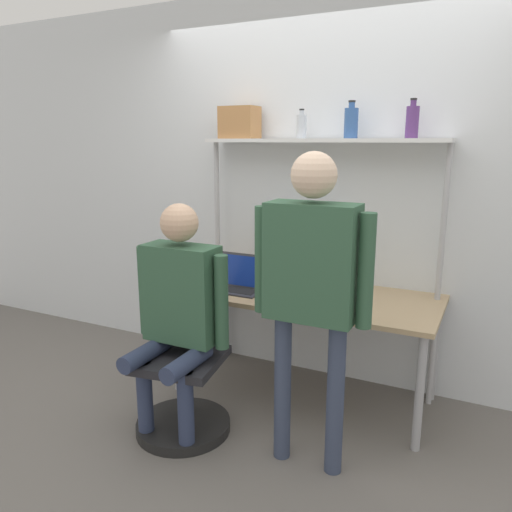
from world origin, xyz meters
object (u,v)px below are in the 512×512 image
object	(u,v)px
bottle_blue	(351,122)
storage_box	(240,123)
bottle_purple	(412,121)
monitor	(298,244)
laptop	(239,280)
office_chair	(185,383)
person_seated	(178,302)
cell_phone	(280,295)
bottle_clear	(301,126)
person_standing	(311,274)

from	to	relation	value
bottle_blue	storage_box	size ratio (longest dim) A/B	0.90
bottle_purple	monitor	bearing A→B (deg)	-177.39
monitor	bottle_purple	size ratio (longest dim) A/B	2.47
laptop	office_chair	xyz separation A→B (m)	(-0.06, -0.58, -0.50)
person_seated	storage_box	world-z (taller)	storage_box
monitor	cell_phone	distance (m)	0.43
bottle_clear	bottle_purple	bearing A→B (deg)	-0.00
bottle_blue	monitor	bearing A→B (deg)	-174.44
office_chair	cell_phone	bearing A→B (deg)	57.53
office_chair	bottle_clear	xyz separation A→B (m)	(0.35, 0.94, 1.50)
bottle_clear	storage_box	world-z (taller)	storage_box
office_chair	person_seated	world-z (taller)	person_seated
bottle_blue	bottle_purple	world-z (taller)	same
monitor	cell_phone	size ratio (longest dim) A/B	3.83
person_seated	bottle_clear	xyz separation A→B (m)	(0.34, 0.98, 0.98)
person_seated	storage_box	bearing A→B (deg)	97.17
laptop	person_seated	size ratio (longest dim) A/B	0.26
monitor	storage_box	world-z (taller)	storage_box
bottle_clear	office_chair	bearing A→B (deg)	-110.32
laptop	office_chair	distance (m)	0.77
cell_phone	person_standing	size ratio (longest dim) A/B	0.09
bottle_blue	bottle_clear	world-z (taller)	bottle_blue
bottle_clear	storage_box	xyz separation A→B (m)	(-0.46, 0.00, 0.03)
monitor	person_seated	distance (m)	1.03
bottle_blue	storage_box	bearing A→B (deg)	180.00
bottle_purple	storage_box	world-z (taller)	bottle_purple
person_standing	bottle_blue	xyz separation A→B (m)	(-0.10, 0.95, 0.75)
monitor	storage_box	bearing A→B (deg)	176.09
bottle_blue	storage_box	distance (m)	0.80
laptop	person_seated	bearing A→B (deg)	-94.62
monitor	person_standing	world-z (taller)	person_standing
person_standing	bottle_blue	size ratio (longest dim) A/B	7.11
bottle_blue	bottle_purple	xyz separation A→B (m)	(0.37, 0.00, 0.00)
bottle_purple	storage_box	distance (m)	1.17
monitor	bottle_clear	bearing A→B (deg)	100.47
office_chair	person_standing	world-z (taller)	person_standing
monitor	bottle_blue	bearing A→B (deg)	5.56
person_seated	laptop	bearing A→B (deg)	85.38
office_chair	person_standing	xyz separation A→B (m)	(0.78, -0.01, 0.77)
person_seated	person_standing	distance (m)	0.81
monitor	bottle_purple	xyz separation A→B (m)	(0.70, 0.03, 0.81)
person_standing	bottle_purple	xyz separation A→B (m)	(0.28, 0.95, 0.75)
person_standing	storage_box	world-z (taller)	storage_box
laptop	bottle_clear	xyz separation A→B (m)	(0.29, 0.36, 1.00)
storage_box	laptop	bearing A→B (deg)	-63.92
bottle_blue	bottle_clear	bearing A→B (deg)	180.00
person_seated	person_standing	world-z (taller)	person_standing
bottle_clear	storage_box	bearing A→B (deg)	180.00
bottle_blue	bottle_clear	xyz separation A→B (m)	(-0.34, 0.00, -0.02)
laptop	bottle_blue	xyz separation A→B (m)	(0.63, 0.36, 1.02)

